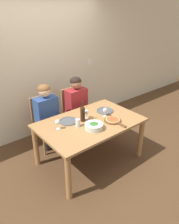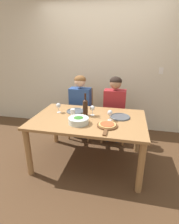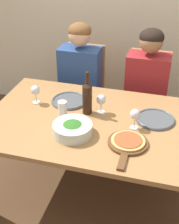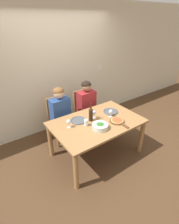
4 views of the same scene
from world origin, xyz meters
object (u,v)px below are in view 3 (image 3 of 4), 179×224
(chair_right, at_px, (146,98))
(wine_glass_left, at_px, (35,91))
(broccoli_bowl, at_px, (73,129))
(pizza_on_board, at_px, (128,143))
(chair_left, at_px, (83,90))
(wine_bottle, at_px, (87,97))
(person_woman, at_px, (80,74))
(dinner_plate_right, at_px, (155,119))
(wine_glass_right, at_px, (135,115))
(water_tumbler, at_px, (62,109))
(dinner_plate_left, at_px, (69,101))
(wine_glass_centre, at_px, (101,100))
(person_man, at_px, (147,82))

(chair_right, bearing_deg, wine_glass_left, -137.36)
(broccoli_bowl, distance_m, pizza_on_board, 0.38)
(chair_left, height_order, wine_bottle, wine_bottle)
(person_woman, height_order, dinner_plate_right, person_woman)
(chair_left, xyz_separation_m, person_woman, (0.00, -0.12, 0.23))
(chair_right, distance_m, dinner_plate_right, 0.79)
(wine_bottle, height_order, pizza_on_board, wine_bottle)
(broccoli_bowl, distance_m, wine_glass_right, 0.44)
(water_tumbler, bearing_deg, dinner_plate_left, 95.60)
(pizza_on_board, height_order, wine_glass_centre, wine_glass_centre)
(dinner_plate_left, distance_m, wine_glass_right, 0.61)
(chair_left, bearing_deg, dinner_plate_right, -43.91)
(broccoli_bowl, bearing_deg, wine_bottle, 85.97)
(chair_left, height_order, person_man, person_man)
(dinner_plate_left, bearing_deg, pizza_on_board, -38.16)
(person_woman, bearing_deg, pizza_on_board, -57.10)
(chair_right, distance_m, wine_glass_centre, 0.86)
(person_man, xyz_separation_m, wine_glass_centre, (-0.27, -0.63, 0.11))
(chair_left, distance_m, pizza_on_board, 1.27)
(person_man, xyz_separation_m, wine_bottle, (-0.37, -0.66, 0.14))
(person_woman, bearing_deg, person_man, 0.00)
(dinner_plate_left, distance_m, wine_glass_left, 0.28)
(dinner_plate_left, height_order, dinner_plate_right, same)
(pizza_on_board, distance_m, wine_glass_right, 0.22)
(wine_glass_centre, bearing_deg, dinner_plate_left, 162.34)
(broccoli_bowl, bearing_deg, person_woman, 104.37)
(chair_right, relative_size, wine_bottle, 2.81)
(chair_right, distance_m, wine_glass_right, 0.94)
(person_woman, distance_m, wine_glass_centre, 0.73)
(chair_left, relative_size, water_tumbler, 7.91)
(dinner_plate_left, xyz_separation_m, dinner_plate_right, (0.69, -0.09, 0.00))
(dinner_plate_left, height_order, water_tumbler, water_tumbler)
(wine_glass_left, xyz_separation_m, water_tumbler, (0.27, -0.12, -0.05))
(pizza_on_board, bearing_deg, chair_right, 89.41)
(broccoli_bowl, relative_size, wine_glass_right, 1.79)
(person_woman, distance_m, pizza_on_board, 1.15)
(person_man, height_order, dinner_plate_left, person_man)
(chair_right, height_order, wine_bottle, wine_bottle)
(wine_glass_right, bearing_deg, chair_right, 89.97)
(broccoli_bowl, relative_size, pizza_on_board, 0.67)
(chair_right, xyz_separation_m, wine_glass_left, (-0.80, -0.74, 0.34))
(person_man, relative_size, wine_glass_centre, 7.97)
(chair_right, xyz_separation_m, wine_bottle, (-0.37, -0.77, 0.37))
(water_tumbler, bearing_deg, wine_glass_right, -1.84)
(person_woman, relative_size, wine_glass_right, 7.97)
(dinner_plate_left, height_order, wine_glass_centre, wine_glass_centre)
(chair_left, distance_m, chair_right, 0.63)
(person_woman, bearing_deg, dinner_plate_right, -39.08)
(dinner_plate_right, xyz_separation_m, pizza_on_board, (-0.14, -0.34, 0.01))
(chair_right, height_order, broccoli_bowl, chair_right)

